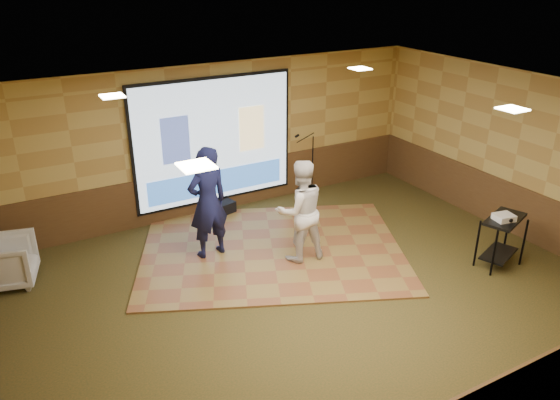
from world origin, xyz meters
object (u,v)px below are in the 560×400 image
projector_screen (215,142)px  av_table (502,233)px  banquet_chair (7,262)px  projector (504,217)px  player_left (208,202)px  duffel_bag (224,208)px  mic_stand (310,174)px  player_right (300,211)px  dance_floor (272,249)px

projector_screen → av_table: 5.51m
banquet_chair → projector: bearing=-101.8°
player_left → projector: size_ratio=6.48×
projector → duffel_bag: 5.27m
projector → mic_stand: size_ratio=0.21×
player_right → duffel_bag: 2.48m
player_right → banquet_chair: player_right is taller
player_right → duffel_bag: size_ratio=4.30×
dance_floor → player_right: (0.26, -0.52, 0.91)m
dance_floor → banquet_chair: size_ratio=5.38×
dance_floor → player_right: 1.08m
dance_floor → player_right: size_ratio=2.56×
projector_screen → banquet_chair: bearing=-166.9°
projector_screen → player_left: (-0.86, -1.67, -0.46)m
player_right → banquet_chair: 4.75m
mic_stand → banquet_chair: mic_stand is taller
dance_floor → mic_stand: 2.67m
dance_floor → banquet_chair: (-4.18, 1.10, 0.37)m
dance_floor → av_table: size_ratio=5.14×
banquet_chair → duffel_bag: 4.11m
player_right → banquet_chair: bearing=-12.7°
dance_floor → projector_screen: bearing=95.0°
player_right → mic_stand: player_right is taller
player_left → projector: 4.86m
dance_floor → player_left: bearing=161.0°
projector_screen → dance_floor: projector_screen is taller
projector → banquet_chair: 7.98m
mic_stand → duffel_bag: (-2.05, 0.00, -0.36)m
dance_floor → projector: 3.93m
player_left → duffel_bag: size_ratio=4.75×
player_left → banquet_chair: 3.29m
duffel_bag → av_table: bearing=-52.0°
projector_screen → mic_stand: size_ratio=2.31×
av_table → banquet_chair: size_ratio=1.05×
dance_floor → duffel_bag: 1.81m
av_table → projector: 0.35m
mic_stand → duffel_bag: mic_stand is taller
dance_floor → player_right: bearing=-63.4°
mic_stand → player_left: bearing=-158.0°
projector_screen → av_table: bearing=-53.1°
av_table → projector: size_ratio=2.92×
player_left → banquet_chair: player_left is taller
av_table → player_left: bearing=147.0°
av_table → mic_stand: mic_stand is taller
dance_floor → mic_stand: mic_stand is taller
banquet_chair → dance_floor: bearing=-90.7°
projector → banquet_chair: (-7.17, 3.46, -0.55)m
dance_floor → av_table: bearing=-36.9°
av_table → projector: bearing=-154.0°
dance_floor → duffel_bag: duffel_bag is taller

